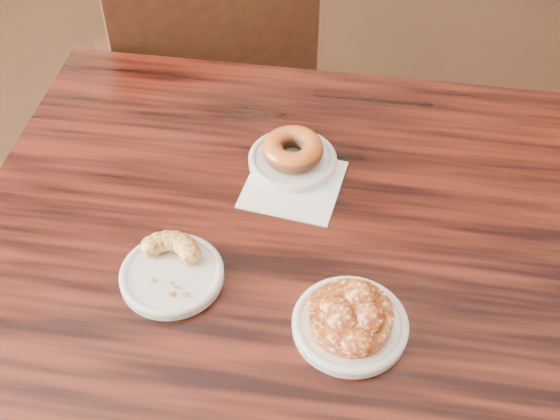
{
  "coord_description": "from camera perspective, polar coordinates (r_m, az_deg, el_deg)",
  "views": [
    {
      "loc": [
        -0.31,
        -0.64,
        1.56
      ],
      "look_at": [
        -0.23,
        0.06,
        0.8
      ],
      "focal_mm": 45.0,
      "sensor_mm": 36.0,
      "label": 1
    }
  ],
  "objects": [
    {
      "name": "glazed_donut",
      "position": [
        1.15,
        1.04,
        4.94
      ],
      "size": [
        0.1,
        0.1,
        0.04
      ],
      "primitive_type": "torus",
      "color": "#9C4616",
      "rests_on": "plate_donut"
    },
    {
      "name": "chair_far",
      "position": [
        1.88,
        -6.54,
        10.79
      ],
      "size": [
        0.62,
        0.62,
        0.9
      ],
      "primitive_type": null,
      "rotation": [
        0.0,
        0.0,
        3.4
      ],
      "color": "black",
      "rests_on": "floor"
    },
    {
      "name": "napkin",
      "position": [
        1.14,
        1.09,
        2.11
      ],
      "size": [
        0.19,
        0.19,
        0.0
      ],
      "primitive_type": "cube",
      "rotation": [
        0.0,
        0.0,
        -0.39
      ],
      "color": "white",
      "rests_on": "cafe_table"
    },
    {
      "name": "apple_fritter",
      "position": [
        0.94,
        5.82,
        -8.46
      ],
      "size": [
        0.16,
        0.16,
        0.04
      ],
      "primitive_type": null,
      "color": "#491407",
      "rests_on": "plate_fritter"
    },
    {
      "name": "plate_fritter",
      "position": [
        0.96,
        5.71,
        -9.29
      ],
      "size": [
        0.16,
        0.16,
        0.01
      ],
      "primitive_type": "cylinder",
      "color": "white",
      "rests_on": "cafe_table"
    },
    {
      "name": "plate_donut",
      "position": [
        1.17,
        1.03,
        4.07
      ],
      "size": [
        0.15,
        0.15,
        0.01
      ],
      "primitive_type": "cylinder",
      "color": "silver",
      "rests_on": "napkin"
    },
    {
      "name": "cafe_table",
      "position": [
        1.34,
        -0.31,
        -14.48
      ],
      "size": [
        1.18,
        1.18,
        0.75
      ],
      "primitive_type": "cube",
      "rotation": [
        0.0,
        0.0,
        -0.26
      ],
      "color": "black",
      "rests_on": "floor"
    },
    {
      "name": "plate_cruller",
      "position": [
        1.02,
        -8.77,
        -5.26
      ],
      "size": [
        0.15,
        0.15,
        0.01
      ],
      "primitive_type": "cylinder",
      "color": "silver",
      "rests_on": "cafe_table"
    },
    {
      "name": "cruller_fragment",
      "position": [
        1.0,
        -8.91,
        -4.52
      ],
      "size": [
        0.11,
        0.11,
        0.03
      ],
      "primitive_type": null,
      "color": "#603313",
      "rests_on": "plate_cruller"
    }
  ]
}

